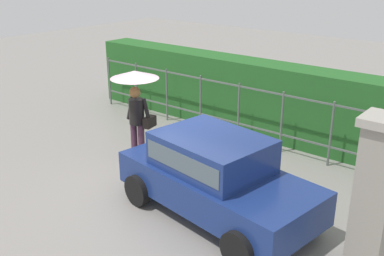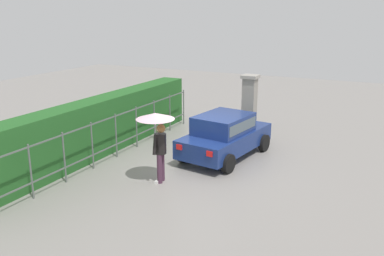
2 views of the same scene
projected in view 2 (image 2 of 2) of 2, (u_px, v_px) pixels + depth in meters
ground_plane at (196, 168)px, 12.99m from camera, size 40.00×40.00×0.00m
car at (225, 134)px, 13.78m from camera, size 3.91×2.28×1.48m
pedestrian at (157, 131)px, 11.52m from camera, size 1.08×1.08×2.05m
gate_pillar at (249, 105)px, 16.00m from camera, size 0.60×0.60×2.42m
fence_section at (116, 134)px, 13.76m from camera, size 9.71×0.05×1.50m
hedge_row at (97, 127)px, 14.07m from camera, size 10.66×0.90×1.90m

